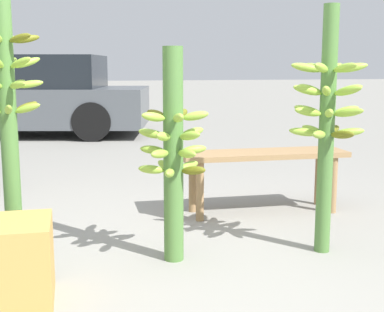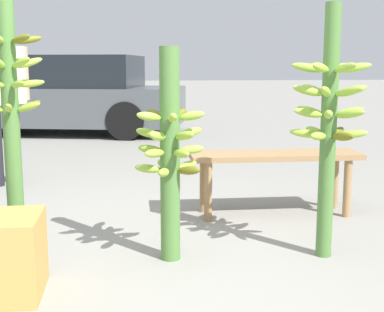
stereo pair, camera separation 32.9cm
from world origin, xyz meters
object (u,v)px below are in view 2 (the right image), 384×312
parked_car (67,96)px  produce_crate (0,256)px  banana_stalk_left (10,104)px  banana_stalk_right (329,120)px  banana_stalk_center (170,152)px  market_bench (275,163)px  vendor_person (1,89)px

parked_car → produce_crate: bearing=-164.3°
banana_stalk_left → banana_stalk_right: (1.84, -0.22, -0.09)m
banana_stalk_left → parked_car: (-0.33, 6.14, -0.29)m
banana_stalk_center → parked_car: 6.42m
banana_stalk_center → market_bench: (0.88, 0.88, -0.25)m
market_bench → banana_stalk_left: bearing=-157.4°
banana_stalk_right → produce_crate: banana_stalk_right is taller
banana_stalk_right → market_bench: banana_stalk_right is taller
banana_stalk_right → market_bench: (-0.05, 0.94, -0.43)m
banana_stalk_left → vendor_person: bearing=103.7°
banana_stalk_right → produce_crate: (-1.82, -0.35, -0.63)m
banana_stalk_center → produce_crate: size_ratio=3.06×
banana_stalk_left → market_bench: banana_stalk_left is taller
banana_stalk_left → parked_car: 6.16m
banana_stalk_left → produce_crate: (0.03, -0.56, -0.72)m
banana_stalk_left → vendor_person: 2.16m
parked_car → banana_stalk_center: bearing=-156.2°
banana_stalk_right → market_bench: bearing=93.0°
banana_stalk_right → produce_crate: 1.95m
vendor_person → market_bench: (2.31, -1.38, -0.52)m
vendor_person → parked_car: 4.06m
banana_stalk_left → produce_crate: banana_stalk_left is taller
vendor_person → produce_crate: 2.81m
banana_stalk_right → parked_car: 6.72m
banana_stalk_right → banana_stalk_center: bearing=176.3°
banana_stalk_center → produce_crate: 1.07m
produce_crate → banana_stalk_right: bearing=10.9°
banana_stalk_right → parked_car: banana_stalk_right is taller
parked_car → vendor_person: bearing=-170.0°
banana_stalk_center → produce_crate: (-0.89, -0.41, -0.45)m
banana_stalk_center → banana_stalk_right: bearing=-3.7°
banana_stalk_left → market_bench: 2.00m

